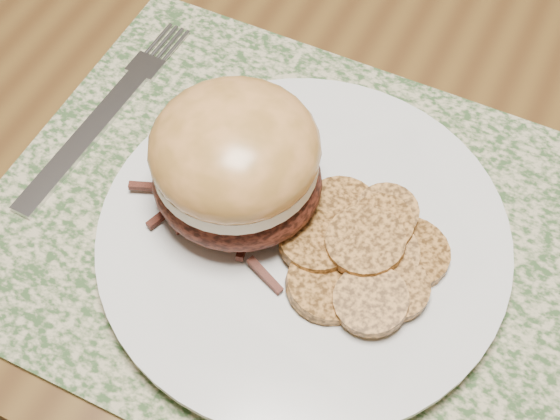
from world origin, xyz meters
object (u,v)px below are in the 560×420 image
object	(u,v)px
dining_table	(520,107)
dinner_plate	(303,238)
fork	(107,112)
pork_sandwich	(236,162)

from	to	relation	value
dining_table	dinner_plate	distance (m)	0.30
dinner_plate	fork	distance (m)	0.19
dinner_plate	pork_sandwich	distance (m)	0.07
fork	dinner_plate	bearing A→B (deg)	-10.12
dining_table	pork_sandwich	xyz separation A→B (m)	(-0.15, -0.26, 0.14)
dinner_plate	pork_sandwich	bearing A→B (deg)	174.52
pork_sandwich	dinner_plate	bearing A→B (deg)	-11.53
pork_sandwich	fork	size ratio (longest dim) A/B	0.59
dining_table	fork	world-z (taller)	fork
dining_table	fork	bearing A→B (deg)	-141.49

